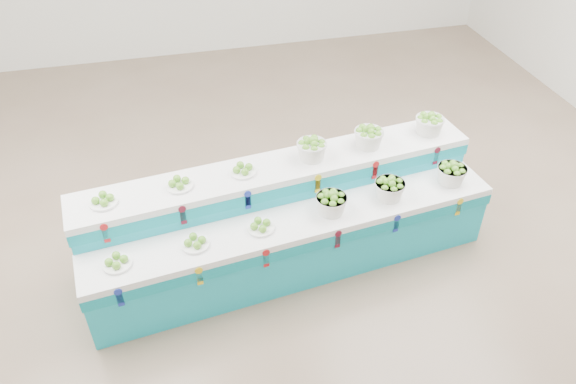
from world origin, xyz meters
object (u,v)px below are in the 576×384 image
object	(u,v)px
display_stand	(288,220)
plate_upper_mid	(179,183)
basket_lower_left	(331,203)
basket_upper_right	(429,124)

from	to	relation	value
display_stand	plate_upper_mid	distance (m)	1.16
basket_lower_left	plate_upper_mid	world-z (taller)	plate_upper_mid
basket_lower_left	plate_upper_mid	xyz separation A→B (m)	(-1.39, 0.35, 0.24)
plate_upper_mid	basket_upper_right	world-z (taller)	basket_upper_right
display_stand	basket_lower_left	world-z (taller)	display_stand
basket_lower_left	basket_upper_right	bearing A→B (deg)	27.31
basket_lower_left	plate_upper_mid	bearing A→B (deg)	165.93
basket_lower_left	plate_upper_mid	distance (m)	1.45
basket_upper_right	display_stand	bearing A→B (deg)	-164.79
basket_lower_left	basket_upper_right	world-z (taller)	basket_upper_right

